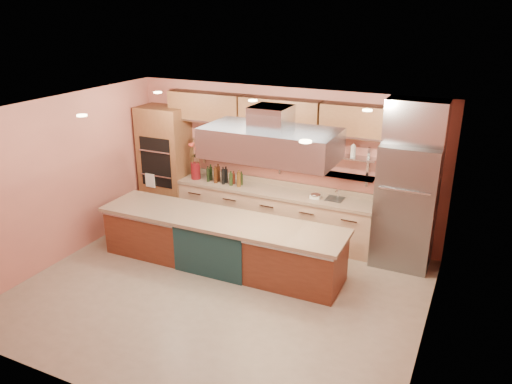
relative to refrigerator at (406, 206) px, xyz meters
The scene contains 21 objects.
floor 3.35m from the refrigerator, 137.68° to the right, with size 6.00×5.00×0.02m, color gray.
ceiling 3.63m from the refrigerator, 137.68° to the right, with size 6.00×5.00×0.02m, color black.
wall_back 2.40m from the refrigerator, behind, with size 6.00×0.04×2.80m, color #C26D5B.
wall_front 5.21m from the refrigerator, 116.86° to the right, with size 6.00×0.04×2.80m, color #C26D5B.
wall_left 5.77m from the refrigerator, 158.20° to the right, with size 0.04×5.00×2.80m, color #C26D5B.
wall_right 2.26m from the refrigerator, 73.10° to the right, with size 0.04×5.00×2.80m, color #C26D5B.
oven_stack 4.80m from the refrigerator, behind, with size 0.95×0.64×2.30m, color brown.
refrigerator is the anchor object (origin of this frame).
back_counter 2.47m from the refrigerator, behind, with size 3.84×0.64×0.93m, color tan.
wall_shelf_lower 2.43m from the refrigerator, behind, with size 3.60×0.26×0.03m, color #A5A7AC.
wall_shelf_upper 2.50m from the refrigerator, behind, with size 3.60×0.26×0.03m, color #A5A7AC.
upper_cabinets 2.69m from the refrigerator, behind, with size 4.60×0.36×0.55m, color brown.
range_hood 2.60m from the refrigerator, 143.13° to the right, with size 2.00×1.00×0.45m, color #A5A7AC.
ceiling_downlights 3.50m from the refrigerator, 140.46° to the right, with size 4.00×2.80×0.02m, color #FFE5A5.
island 3.14m from the refrigerator, 153.25° to the right, with size 4.16×0.90×0.87m, color brown.
flower_vase 4.06m from the refrigerator, behind, with size 0.19×0.19×0.33m, color #600E13.
oil_bottle_cluster 3.42m from the refrigerator, behind, with size 0.79×0.23×0.26m, color black.
kitchen_scale 1.57m from the refrigerator, behind, with size 0.18×0.13×0.10m, color silver.
bar_faucet 1.19m from the refrigerator, behind, with size 0.03×0.03×0.19m, color white.
copper_kettle 3.43m from the refrigerator, behind, with size 0.20×0.20×0.16m, color #B35E29.
green_canister 2.93m from the refrigerator, behind, with size 0.15×0.15×0.18m, color #0D401E.
Camera 1 is at (3.37, -5.81, 4.16)m, focal length 35.00 mm.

